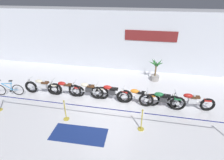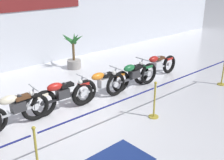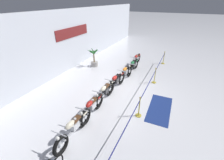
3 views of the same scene
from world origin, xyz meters
The scene contains 11 objects.
ground_plane centered at (0.00, 0.00, 0.00)m, with size 120.00×120.00×0.00m, color silver.
motorcycle_cream_2 centered at (-1.33, 0.69, 0.48)m, with size 2.33×0.62×0.96m.
motorcycle_red_3 centered at (-0.05, 0.64, 0.48)m, with size 2.36×0.62×0.97m.
motorcycle_orange_4 centered at (1.40, 0.58, 0.47)m, with size 2.26×0.62×0.94m.
motorcycle_green_5 centered at (2.61, 0.47, 0.48)m, with size 2.31×0.62×0.96m.
motorcycle_red_6 centered at (4.01, 0.66, 0.46)m, with size 2.34×0.62×0.94m.
potted_palm_left_of_row centered at (2.35, 3.62, 0.68)m, with size 1.03×1.08×1.57m.
stanchion_far_left centered at (-1.48, -1.29, 0.74)m, with size 10.74×0.28×1.05m.
stanchion_mid_left centered at (-1.78, -1.29, 0.36)m, with size 0.28×0.28×1.05m.
stanchion_mid_right centered at (1.69, -1.29, 0.36)m, with size 0.28×0.28×1.05m.
stanchion_far_right centered at (5.29, -1.29, 0.36)m, with size 0.28×0.28×1.05m.
Camera 2 is at (-3.65, -5.71, 3.77)m, focal length 45.00 mm.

